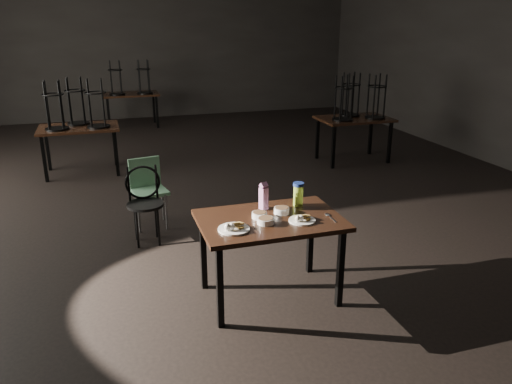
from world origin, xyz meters
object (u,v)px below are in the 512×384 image
object	(u,v)px
juice_carton	(264,197)
bentwood_chair	(144,198)
main_table	(270,227)
school_chair	(148,186)
water_bottle	(298,194)

from	to	relation	value
juice_carton	bentwood_chair	size ratio (longest dim) A/B	0.30
main_table	school_chair	distance (m)	2.16
bentwood_chair	school_chair	distance (m)	0.46
water_bottle	bentwood_chair	xyz separation A→B (m)	(-1.25, 1.32, -0.36)
main_table	school_chair	xyz separation A→B (m)	(-0.83, 1.99, -0.19)
juice_carton	school_chair	world-z (taller)	juice_carton
main_table	juice_carton	distance (m)	0.29
school_chair	juice_carton	bearing A→B (deg)	-75.62
water_bottle	bentwood_chair	distance (m)	1.86
main_table	juice_carton	world-z (taller)	juice_carton
water_bottle	bentwood_chair	bearing A→B (deg)	133.52
juice_carton	bentwood_chair	distance (m)	1.65
bentwood_chair	juice_carton	bearing A→B (deg)	-54.01
main_table	water_bottle	distance (m)	0.44
bentwood_chair	main_table	bearing A→B (deg)	-58.52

